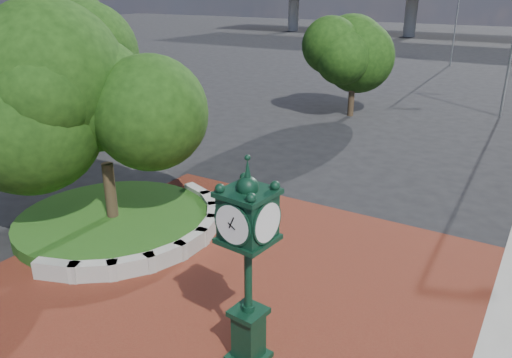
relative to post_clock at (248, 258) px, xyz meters
name	(u,v)px	position (x,y,z in m)	size (l,w,h in m)	color
ground	(244,269)	(-2.02, 2.94, -2.44)	(200.00, 200.00, 0.00)	black
plaza	(223,286)	(-2.02, 1.94, -2.42)	(12.00, 12.00, 0.04)	maroon
planter_wall	(168,237)	(-4.73, 2.94, -2.17)	(2.96, 6.77, 0.54)	#9E9B93
grass_bed	(114,221)	(-7.02, 2.94, -2.24)	(6.10, 6.10, 0.40)	#184814
tree_planter	(101,114)	(-7.02, 2.94, 1.29)	(5.20, 5.20, 6.33)	#38281C
tree_northwest	(62,61)	(-15.02, 7.94, 1.69)	(5.60, 5.60, 6.93)	#38281C
tree_street	(354,61)	(-6.02, 20.94, 0.80)	(4.40, 4.40, 5.45)	#38281C
post_clock	(248,258)	(0.00, 0.00, 0.00)	(1.01, 1.01, 4.44)	black
street_lamp_far	(460,12)	(-5.08, 45.58, 2.53)	(1.86, 0.71, 8.48)	slate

